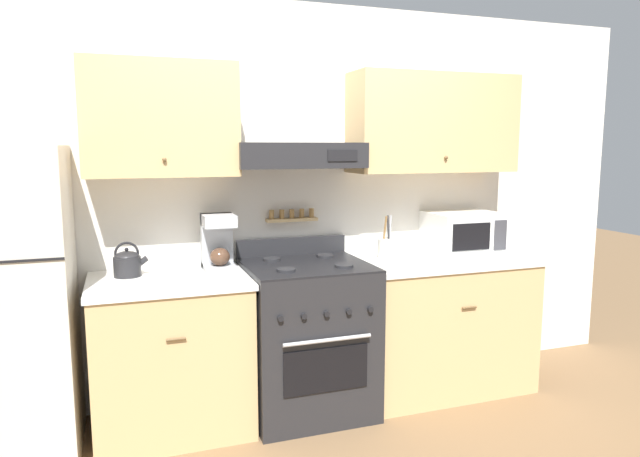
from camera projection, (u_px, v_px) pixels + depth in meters
ground_plane at (324, 432)px, 3.30m from camera, size 16.00×16.00×0.00m
wall_back at (299, 179)px, 3.72m from camera, size 5.20×0.46×2.55m
counter_left at (172, 354)px, 3.30m from camera, size 0.89×0.68×0.90m
counter_right at (440, 323)px, 3.88m from camera, size 1.17×0.68×0.90m
stove_range at (307, 337)px, 3.54m from camera, size 0.74×0.73×1.04m
tea_kettle at (127, 263)px, 3.26m from camera, size 0.20×0.15×0.20m
coffee_maker at (218, 241)px, 3.45m from camera, size 0.19×0.26×0.34m
microwave at (462, 232)px, 4.00m from camera, size 0.48×0.40×0.28m
utensil_crock at (387, 247)px, 3.80m from camera, size 0.13×0.13×0.29m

